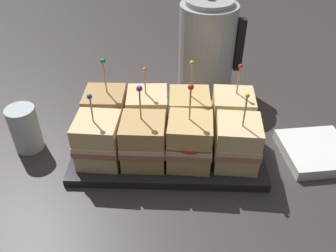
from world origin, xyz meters
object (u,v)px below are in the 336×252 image
object	(u,v)px
serving_platter	(168,149)
kettle_steel	(207,47)
sandwich_front_center_right	(190,142)
sandwich_back_far_left	(106,113)
sandwich_front_far_left	(99,140)
sandwich_back_center_left	(148,114)
drinking_glass	(25,129)
sandwich_back_far_right	(232,115)
sandwich_front_center_left	(143,141)
napkin_stack	(316,152)
sandwich_front_far_right	(237,143)
sandwich_back_center_right	(189,115)

from	to	relation	value
serving_platter	kettle_steel	size ratio (longest dim) A/B	1.53
sandwich_front_center_right	sandwich_back_far_left	size ratio (longest dim) A/B	0.98
sandwich_front_far_left	sandwich_back_center_left	size ratio (longest dim) A/B	0.97
drinking_glass	sandwich_front_center_right	bearing A→B (deg)	-8.77
sandwich_back_center_left	sandwich_back_far_right	size ratio (longest dim) A/B	0.96
sandwich_front_center_left	sandwich_back_far_left	xyz separation A→B (m)	(-0.09, 0.09, 0.00)
serving_platter	sandwich_front_far_left	bearing A→B (deg)	-161.60
serving_platter	sandwich_front_center_right	size ratio (longest dim) A/B	2.24
sandwich_front_center_left	kettle_steel	bearing A→B (deg)	66.94
serving_platter	napkin_stack	size ratio (longest dim) A/B	2.54
kettle_steel	sandwich_front_far_left	bearing A→B (deg)	-124.97
kettle_steel	napkin_stack	bearing A→B (deg)	-51.68
serving_platter	drinking_glass	bearing A→B (deg)	178.55
sandwich_front_far_left	sandwich_back_far_right	bearing A→B (deg)	18.50
sandwich_front_far_left	sandwich_back_far_left	distance (m)	0.09
serving_platter	sandwich_front_far_right	bearing A→B (deg)	-18.07
sandwich_back_center_left	sandwich_back_center_right	distance (m)	0.09
sandwich_front_far_left	sandwich_front_far_right	world-z (taller)	sandwich_front_far_right
serving_platter	sandwich_front_far_left	world-z (taller)	sandwich_front_far_left
sandwich_back_far_left	sandwich_back_far_right	xyz separation A→B (m)	(0.27, 0.00, -0.00)
sandwich_back_far_left	sandwich_back_center_left	size ratio (longest dim) A/B	1.11
sandwich_front_far_left	sandwich_back_far_right	size ratio (longest dim) A/B	0.93
serving_platter	sandwich_back_far_right	size ratio (longest dim) A/B	2.34
serving_platter	napkin_stack	bearing A→B (deg)	-0.59
sandwich_back_far_left	sandwich_back_center_right	distance (m)	0.18
sandwich_front_far_left	sandwich_front_center_left	bearing A→B (deg)	-0.30
sandwich_front_far_right	sandwich_back_far_left	xyz separation A→B (m)	(-0.27, 0.09, 0.00)
serving_platter	sandwich_front_far_right	xyz separation A→B (m)	(0.14, -0.04, 0.06)
sandwich_back_far_right	sandwich_front_center_right	bearing A→B (deg)	-135.17
sandwich_front_center_right	napkin_stack	xyz separation A→B (m)	(0.27, 0.04, -0.06)
sandwich_back_far_left	serving_platter	bearing A→B (deg)	-18.46
sandwich_front_far_right	sandwich_back_center_right	bearing A→B (deg)	136.23
sandwich_front_far_right	serving_platter	bearing A→B (deg)	161.93
sandwich_back_far_left	sandwich_back_far_right	bearing A→B (deg)	0.13
serving_platter	kettle_steel	distance (m)	0.32
sandwich_back_far_left	sandwich_front_far_left	bearing A→B (deg)	-89.96
sandwich_front_far_right	sandwich_back_far_left	size ratio (longest dim) A/B	0.93
serving_platter	drinking_glass	distance (m)	0.31
sandwich_front_far_right	sandwich_back_center_right	size ratio (longest dim) A/B	0.93
sandwich_back_center_left	sandwich_back_far_left	bearing A→B (deg)	-179.67
kettle_steel	drinking_glass	world-z (taller)	kettle_steel
sandwich_front_center_right	serving_platter	bearing A→B (deg)	133.49
sandwich_front_far_left	sandwich_front_center_right	world-z (taller)	sandwich_front_center_right
sandwich_front_center_right	sandwich_back_center_left	xyz separation A→B (m)	(-0.09, 0.09, -0.00)
sandwich_front_center_right	napkin_stack	bearing A→B (deg)	8.95
sandwich_back_far_right	napkin_stack	distance (m)	0.20
sandwich_back_center_right	kettle_steel	bearing A→B (deg)	78.42
sandwich_front_center_left	sandwich_back_far_right	bearing A→B (deg)	26.55
sandwich_back_far_right	kettle_steel	distance (m)	0.25
sandwich_front_far_left	drinking_glass	xyz separation A→B (m)	(-0.17, 0.05, -0.02)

